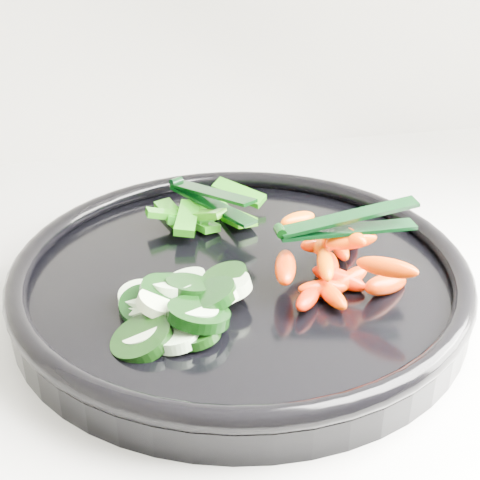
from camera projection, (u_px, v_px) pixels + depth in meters
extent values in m
cube|color=silver|center=(461.00, 252.00, 0.66)|extent=(2.02, 0.62, 0.03)
cylinder|color=black|center=(240.00, 285.00, 0.56)|extent=(0.48, 0.48, 0.02)
torus|color=black|center=(240.00, 266.00, 0.55)|extent=(0.48, 0.48, 0.02)
cylinder|color=black|center=(142.00, 339.00, 0.46)|extent=(0.06, 0.06, 0.03)
cylinder|color=#DDF5C4|center=(141.00, 334.00, 0.47)|extent=(0.03, 0.03, 0.02)
cylinder|color=black|center=(145.00, 306.00, 0.50)|extent=(0.05, 0.05, 0.02)
cylinder|color=#E4FAC8|center=(143.00, 305.00, 0.50)|extent=(0.04, 0.04, 0.02)
cylinder|color=black|center=(195.00, 334.00, 0.47)|extent=(0.04, 0.04, 0.02)
cylinder|color=beige|center=(177.00, 338.00, 0.46)|extent=(0.04, 0.04, 0.02)
cylinder|color=black|center=(186.00, 293.00, 0.52)|extent=(0.05, 0.04, 0.02)
cylinder|color=beige|center=(187.00, 280.00, 0.53)|extent=(0.04, 0.04, 0.02)
cylinder|color=black|center=(161.00, 291.00, 0.52)|extent=(0.06, 0.06, 0.02)
cylinder|color=#D4F5C4|center=(145.00, 298.00, 0.51)|extent=(0.04, 0.04, 0.01)
cylinder|color=black|center=(152.00, 298.00, 0.51)|extent=(0.05, 0.05, 0.02)
cylinder|color=beige|center=(142.00, 299.00, 0.51)|extent=(0.04, 0.04, 0.02)
cylinder|color=black|center=(151.00, 299.00, 0.51)|extent=(0.06, 0.06, 0.03)
cylinder|color=beige|center=(143.00, 304.00, 0.50)|extent=(0.04, 0.04, 0.02)
cylinder|color=black|center=(210.00, 297.00, 0.49)|extent=(0.06, 0.06, 0.03)
cylinder|color=beige|center=(220.00, 297.00, 0.49)|extent=(0.04, 0.04, 0.02)
cylinder|color=black|center=(189.00, 286.00, 0.51)|extent=(0.05, 0.05, 0.02)
cylinder|color=#D5F7C5|center=(171.00, 287.00, 0.50)|extent=(0.04, 0.05, 0.02)
cylinder|color=black|center=(164.00, 294.00, 0.50)|extent=(0.05, 0.05, 0.03)
cylinder|color=beige|center=(157.00, 304.00, 0.48)|extent=(0.04, 0.04, 0.02)
cylinder|color=black|center=(225.00, 277.00, 0.52)|extent=(0.04, 0.04, 0.02)
cylinder|color=beige|center=(228.00, 287.00, 0.50)|extent=(0.05, 0.05, 0.02)
cylinder|color=black|center=(198.00, 314.00, 0.47)|extent=(0.06, 0.06, 0.02)
cylinder|color=#C8EABB|center=(198.00, 313.00, 0.47)|extent=(0.04, 0.04, 0.01)
ellipsoid|color=#EA5500|center=(349.00, 279.00, 0.53)|extent=(0.04, 0.03, 0.02)
ellipsoid|color=#F15800|center=(323.00, 288.00, 0.51)|extent=(0.04, 0.02, 0.02)
ellipsoid|color=#EA2800|center=(331.00, 295.00, 0.51)|extent=(0.02, 0.04, 0.02)
ellipsoid|color=#E75B00|center=(386.00, 284.00, 0.52)|extent=(0.05, 0.04, 0.03)
ellipsoid|color=#FF5900|center=(328.00, 265.00, 0.55)|extent=(0.03, 0.05, 0.02)
ellipsoid|color=#F81100|center=(308.00, 299.00, 0.50)|extent=(0.04, 0.04, 0.02)
ellipsoid|color=#F53400|center=(339.00, 278.00, 0.53)|extent=(0.05, 0.04, 0.02)
ellipsoid|color=#FC0F00|center=(352.00, 238.00, 0.59)|extent=(0.03, 0.04, 0.02)
ellipsoid|color=#FF5F00|center=(340.00, 247.00, 0.57)|extent=(0.02, 0.04, 0.02)
ellipsoid|color=#ED2200|center=(285.00, 267.00, 0.52)|extent=(0.03, 0.06, 0.02)
ellipsoid|color=#E95000|center=(322.00, 243.00, 0.55)|extent=(0.04, 0.05, 0.02)
ellipsoid|color=#EB5E00|center=(325.00, 264.00, 0.52)|extent=(0.02, 0.05, 0.02)
ellipsoid|color=#FF3800|center=(321.00, 244.00, 0.55)|extent=(0.05, 0.03, 0.02)
ellipsoid|color=#FD6800|center=(343.00, 235.00, 0.53)|extent=(0.04, 0.05, 0.03)
ellipsoid|color=#FB5A00|center=(298.00, 220.00, 0.56)|extent=(0.04, 0.03, 0.02)
ellipsoid|color=#FF6400|center=(351.00, 240.00, 0.52)|extent=(0.04, 0.02, 0.02)
ellipsoid|color=#F54100|center=(387.00, 267.00, 0.49)|extent=(0.05, 0.04, 0.02)
cube|color=#0F720A|center=(207.00, 217.00, 0.63)|extent=(0.05, 0.05, 0.02)
cube|color=#236709|center=(203.00, 214.00, 0.64)|extent=(0.05, 0.05, 0.03)
cube|color=#236A0A|center=(234.00, 217.00, 0.63)|extent=(0.03, 0.06, 0.02)
cube|color=#166B0A|center=(200.00, 223.00, 0.62)|extent=(0.03, 0.05, 0.01)
cube|color=#166309|center=(198.00, 215.00, 0.64)|extent=(0.06, 0.04, 0.02)
cube|color=#0D690A|center=(170.00, 212.00, 0.64)|extent=(0.03, 0.05, 0.01)
cube|color=#156309|center=(182.00, 216.00, 0.63)|extent=(0.03, 0.07, 0.03)
cube|color=#256C0A|center=(200.00, 215.00, 0.61)|extent=(0.05, 0.05, 0.02)
cube|color=#19700A|center=(168.00, 215.00, 0.61)|extent=(0.04, 0.02, 0.02)
cube|color=#216409|center=(187.00, 218.00, 0.61)|extent=(0.03, 0.06, 0.01)
cube|color=#27710A|center=(239.00, 193.00, 0.66)|extent=(0.05, 0.05, 0.02)
cylinder|color=black|center=(280.00, 231.00, 0.51)|extent=(0.01, 0.01, 0.01)
cube|color=black|center=(348.00, 230.00, 0.52)|extent=(0.11, 0.02, 0.00)
cube|color=black|center=(349.00, 217.00, 0.52)|extent=(0.11, 0.02, 0.02)
cylinder|color=black|center=(176.00, 182.00, 0.66)|extent=(0.01, 0.01, 0.01)
cube|color=black|center=(212.00, 204.00, 0.62)|extent=(0.07, 0.10, 0.00)
cube|color=black|center=(211.00, 193.00, 0.62)|extent=(0.07, 0.10, 0.02)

